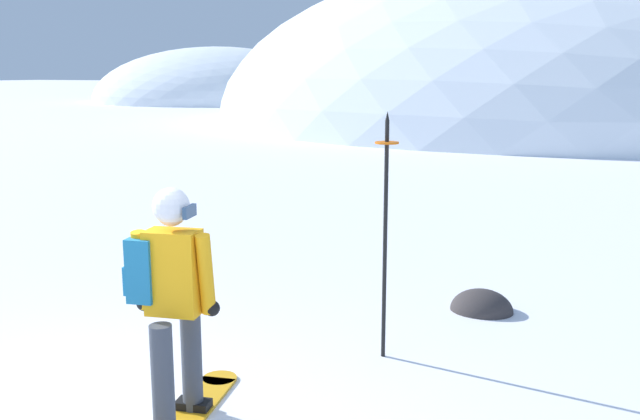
{
  "coord_description": "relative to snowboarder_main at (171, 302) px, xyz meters",
  "views": [
    {
      "loc": [
        3.09,
        -3.08,
        2.47
      ],
      "look_at": [
        0.15,
        3.73,
        1.0
      ],
      "focal_mm": 39.45,
      "sensor_mm": 36.0,
      "label": 1
    }
  ],
  "objects": [
    {
      "name": "rock_mid",
      "position": [
        1.52,
        3.32,
        -0.92
      ],
      "size": [
        0.65,
        0.56,
        0.46
      ],
      "color": "#383333",
      "rests_on": "ground"
    },
    {
      "name": "ridge_peak_main",
      "position": [
        -0.63,
        32.25,
        -0.92
      ],
      "size": [
        32.87,
        29.59,
        15.72
      ],
      "color": "white",
      "rests_on": "ground"
    },
    {
      "name": "ridge_peak_far",
      "position": [
        -27.97,
        46.21,
        -0.92
      ],
      "size": [
        20.7,
        18.63,
        8.81
      ],
      "color": "white",
      "rests_on": "ground"
    },
    {
      "name": "snowboarder_main",
      "position": [
        0.0,
        0.0,
        0.0
      ],
      "size": [
        0.64,
        1.81,
        1.71
      ],
      "color": "orange",
      "rests_on": "ground"
    },
    {
      "name": "piste_marker_near",
      "position": [
        0.95,
        1.77,
        0.3
      ],
      "size": [
        0.2,
        0.2,
        2.14
      ],
      "color": "black",
      "rests_on": "ground"
    }
  ]
}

